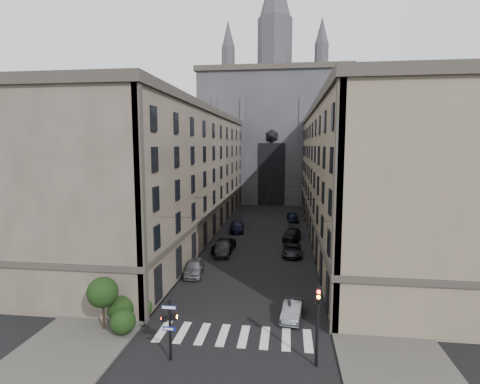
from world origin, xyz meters
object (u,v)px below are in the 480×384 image
at_px(car_left_near, 194,267).
at_px(car_left_midfar, 224,245).
at_px(traffic_light_right, 318,316).
at_px(car_right_midfar, 292,234).
at_px(car_left_far, 237,226).
at_px(pedestrian, 290,309).
at_px(car_left_midnear, 223,248).
at_px(pedestrian_signal_left, 170,325).
at_px(car_right_near, 292,310).
at_px(car_right_far, 293,217).
at_px(car_right_midnear, 292,250).
at_px(gothic_tower, 274,128).

xyz_separation_m(car_left_near, car_left_midfar, (1.56, 9.17, -0.05)).
relative_size(traffic_light_right, car_right_midfar, 0.95).
bearing_deg(car_left_near, car_left_far, 78.21).
xyz_separation_m(traffic_light_right, pedestrian, (-1.62, 6.08, -2.46)).
bearing_deg(car_left_midnear, car_right_midfar, 38.34).
bearing_deg(car_left_midfar, pedestrian_signal_left, -86.59).
distance_m(pedestrian_signal_left, pedestrian, 10.03).
bearing_deg(car_right_midfar, car_left_midnear, -127.33).
bearing_deg(traffic_light_right, car_left_far, 105.47).
xyz_separation_m(car_left_near, car_right_near, (10.11, -8.68, -0.13)).
height_order(traffic_light_right, car_right_far, traffic_light_right).
distance_m(car_left_near, car_right_far, 31.28).
distance_m(car_left_midnear, car_right_midnear, 8.57).
bearing_deg(traffic_light_right, car_right_midfar, 92.22).
relative_size(traffic_light_right, pedestrian, 3.12).
bearing_deg(car_left_midnear, car_left_midfar, 88.57).
bearing_deg(car_right_midnear, car_right_midfar, 90.35).
xyz_separation_m(car_left_midfar, car_right_far, (8.99, 20.27, 0.03)).
relative_size(gothic_tower, car_right_midnear, 11.64).
bearing_deg(pedestrian, car_right_near, -41.65).
distance_m(car_left_near, car_right_midnear, 13.19).
distance_m(traffic_light_right, car_left_far, 36.82).
relative_size(gothic_tower, car_left_midfar, 10.75).
xyz_separation_m(car_left_midnear, car_right_midfar, (8.59, 8.61, -0.01)).
height_order(pedestrian_signal_left, car_right_far, pedestrian_signal_left).
bearing_deg(car_left_near, gothic_tower, 77.20).
height_order(car_right_far, pedestrian, pedestrian).
distance_m(car_left_midnear, car_right_far, 23.63).
xyz_separation_m(car_left_far, car_right_near, (8.40, -28.99, -0.12)).
height_order(car_left_near, car_right_far, car_left_near).
xyz_separation_m(traffic_light_right, car_right_midnear, (-1.26, 23.38, -2.60)).
bearing_deg(pedestrian_signal_left, car_right_far, 79.71).
distance_m(gothic_tower, car_left_midfar, 51.86).
xyz_separation_m(car_right_near, car_right_midfar, (0.19, 24.82, 0.12)).
xyz_separation_m(car_left_near, car_right_midfar, (10.30, 16.14, -0.00)).
bearing_deg(car_left_far, car_left_midnear, -97.00).
xyz_separation_m(pedestrian_signal_left, car_left_near, (-2.40, 15.51, -1.53)).
distance_m(pedestrian_signal_left, car_right_far, 45.71).
distance_m(gothic_tower, car_right_far, 33.53).
height_order(traffic_light_right, car_right_near, traffic_light_right).
bearing_deg(gothic_tower, car_right_midnear, -85.01).
distance_m(car_left_midnear, pedestrian, 18.44).
bearing_deg(gothic_tower, car_right_far, -80.75).
height_order(car_left_far, car_right_midfar, car_right_midfar).
relative_size(car_left_near, car_right_midfar, 0.85).
xyz_separation_m(car_right_midnear, car_right_far, (0.30, 21.14, 0.08)).
relative_size(gothic_tower, car_left_midnear, 11.82).
relative_size(pedestrian_signal_left, car_right_midfar, 0.73).
height_order(gothic_tower, pedestrian_signal_left, gothic_tower).
bearing_deg(car_right_midnear, car_right_near, -89.74).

